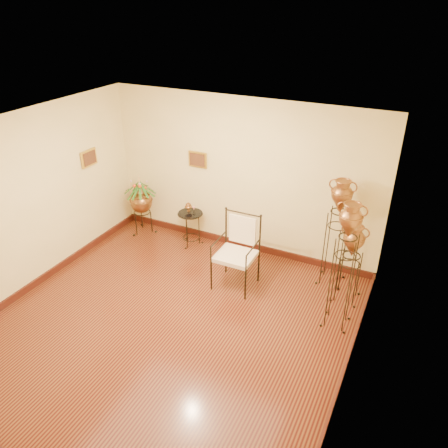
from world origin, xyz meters
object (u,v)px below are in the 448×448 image
at_px(amphora_mid, 337,232).
at_px(side_table, 191,228).
at_px(amphora_tall, 344,266).
at_px(armchair, 235,253).
at_px(planter_urn, 141,200).

relative_size(amphora_mid, side_table, 2.20).
height_order(amphora_tall, armchair, amphora_tall).
relative_size(amphora_mid, planter_urn, 1.46).
bearing_deg(amphora_mid, planter_urn, 179.46).
relative_size(amphora_tall, amphora_mid, 1.06).
bearing_deg(amphora_tall, amphora_mid, 107.90).
bearing_deg(planter_urn, amphora_tall, -14.17).
bearing_deg(planter_urn, amphora_mid, -0.54).
distance_m(amphora_tall, planter_urn, 4.26).
distance_m(planter_urn, armchair, 2.56).
distance_m(amphora_tall, side_table, 3.26).
xyz_separation_m(amphora_mid, side_table, (-2.69, 0.04, -0.58)).
bearing_deg(amphora_tall, side_table, 160.97).
bearing_deg(amphora_mid, armchair, -149.77).
relative_size(armchair, side_table, 1.46).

